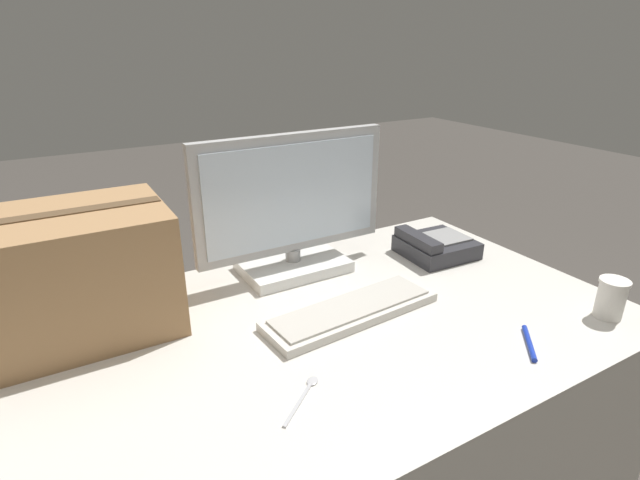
{
  "coord_description": "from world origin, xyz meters",
  "views": [
    {
      "loc": [
        -0.38,
        -0.89,
        1.38
      ],
      "look_at": [
        0.23,
        0.15,
        0.88
      ],
      "focal_mm": 28.0,
      "sensor_mm": 36.0,
      "label": 1
    }
  ],
  "objects": [
    {
      "name": "keyboard",
      "position": [
        0.23,
        -0.0,
        0.74
      ],
      "size": [
        0.47,
        0.18,
        0.03
      ],
      "rotation": [
        0.0,
        0.0,
        0.07
      ],
      "color": "beige",
      "rests_on": "office_desk"
    },
    {
      "name": "office_desk",
      "position": [
        0.0,
        0.0,
        0.36
      ],
      "size": [
        1.8,
        0.9,
        0.73
      ],
      "color": "beige",
      "rests_on": "ground_plane"
    },
    {
      "name": "cardboard_box",
      "position": [
        -0.34,
        0.27,
        0.87
      ],
      "size": [
        0.41,
        0.32,
        0.29
      ],
      "rotation": [
        0.0,
        0.0,
        -0.01
      ],
      "color": "#9E754C",
      "rests_on": "office_desk"
    },
    {
      "name": "pen_marker",
      "position": [
        0.5,
        -0.31,
        0.74
      ],
      "size": [
        0.1,
        0.11,
        0.01
      ],
      "rotation": [
        0.0,
        0.0,
        0.83
      ],
      "color": "#1933B2",
      "rests_on": "office_desk"
    },
    {
      "name": "spoon",
      "position": [
        -0.01,
        -0.2,
        0.73
      ],
      "size": [
        0.13,
        0.11,
        0.0
      ],
      "rotation": [
        0.0,
        0.0,
        0.68
      ],
      "color": "#B2B2B7",
      "rests_on": "office_desk"
    },
    {
      "name": "paper_cup_right",
      "position": [
        0.77,
        -0.33,
        0.78
      ],
      "size": [
        0.07,
        0.07,
        0.1
      ],
      "color": "white",
      "rests_on": "office_desk"
    },
    {
      "name": "monitor",
      "position": [
        0.22,
        0.3,
        0.91
      ],
      "size": [
        0.57,
        0.2,
        0.4
      ],
      "color": "white",
      "rests_on": "office_desk"
    },
    {
      "name": "desk_phone",
      "position": [
        0.66,
        0.17,
        0.76
      ],
      "size": [
        0.22,
        0.21,
        0.08
      ],
      "rotation": [
        0.0,
        0.0,
        -0.05
      ],
      "color": "#2D2D33",
      "rests_on": "office_desk"
    }
  ]
}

